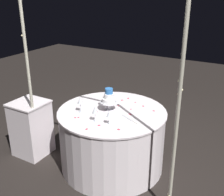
# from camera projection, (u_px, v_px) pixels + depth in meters

# --- Properties ---
(ground_plane) EXTENTS (12.00, 12.00, 0.00)m
(ground_plane) POSITION_uv_depth(u_px,v_px,m) (112.00, 164.00, 3.65)
(ground_plane) COLOR black
(decorative_arch) EXTENTS (1.88, 0.06, 2.21)m
(decorative_arch) POSITION_uv_depth(u_px,v_px,m) (92.00, 67.00, 2.80)
(decorative_arch) COLOR #B7B29E
(decorative_arch) RESTS_ON ground
(main_table) EXTENTS (1.32, 1.32, 0.77)m
(main_table) POSITION_uv_depth(u_px,v_px,m) (112.00, 139.00, 3.50)
(main_table) COLOR white
(main_table) RESTS_ON ground
(side_table) EXTENTS (0.44, 0.44, 0.76)m
(side_table) POSITION_uv_depth(u_px,v_px,m) (31.00, 128.00, 3.78)
(side_table) COLOR white
(side_table) RESTS_ON ground
(tiered_cake) EXTENTS (0.22, 0.22, 0.28)m
(tiered_cake) POSITION_uv_depth(u_px,v_px,m) (109.00, 98.00, 3.33)
(tiered_cake) COLOR silver
(tiered_cake) RESTS_ON main_table
(wine_glass_0) EXTENTS (0.07, 0.07, 0.19)m
(wine_glass_0) POSITION_uv_depth(u_px,v_px,m) (80.00, 101.00, 3.28)
(wine_glass_0) COLOR silver
(wine_glass_0) RESTS_ON main_table
(wine_glass_1) EXTENTS (0.06, 0.06, 0.18)m
(wine_glass_1) POSITION_uv_depth(u_px,v_px,m) (95.00, 111.00, 3.06)
(wine_glass_1) COLOR silver
(wine_glass_1) RESTS_ON main_table
(wine_glass_2) EXTENTS (0.06, 0.06, 0.16)m
(wine_glass_2) POSITION_uv_depth(u_px,v_px,m) (109.00, 114.00, 2.99)
(wine_glass_2) COLOR silver
(wine_glass_2) RESTS_ON main_table
(cake_knife) EXTENTS (0.28, 0.14, 0.01)m
(cake_knife) POSITION_uv_depth(u_px,v_px,m) (131.00, 120.00, 3.13)
(cake_knife) COLOR silver
(cake_knife) RESTS_ON main_table
(rose_petal_0) EXTENTS (0.03, 0.03, 0.00)m
(rose_petal_0) POSITION_uv_depth(u_px,v_px,m) (78.00, 117.00, 3.19)
(rose_petal_0) COLOR #E02D47
(rose_petal_0) RESTS_ON main_table
(rose_petal_1) EXTENTS (0.03, 0.03, 0.00)m
(rose_petal_1) POSITION_uv_depth(u_px,v_px,m) (105.00, 98.00, 3.74)
(rose_petal_1) COLOR #E02D47
(rose_petal_1) RESTS_ON main_table
(rose_petal_2) EXTENTS (0.05, 0.05, 0.00)m
(rose_petal_2) POSITION_uv_depth(u_px,v_px,m) (128.00, 98.00, 3.73)
(rose_petal_2) COLOR #E02D47
(rose_petal_2) RESTS_ON main_table
(rose_petal_3) EXTENTS (0.04, 0.03, 0.00)m
(rose_petal_3) POSITION_uv_depth(u_px,v_px,m) (130.00, 114.00, 3.27)
(rose_petal_3) COLOR #E02D47
(rose_petal_3) RESTS_ON main_table
(rose_petal_4) EXTENTS (0.04, 0.03, 0.00)m
(rose_petal_4) POSITION_uv_depth(u_px,v_px,m) (75.00, 118.00, 3.19)
(rose_petal_4) COLOR #E02D47
(rose_petal_4) RESTS_ON main_table
(rose_petal_5) EXTENTS (0.03, 0.03, 0.00)m
(rose_petal_5) POSITION_uv_depth(u_px,v_px,m) (131.00, 109.00, 3.41)
(rose_petal_5) COLOR #E02D47
(rose_petal_5) RESTS_ON main_table
(rose_petal_6) EXTENTS (0.03, 0.03, 0.00)m
(rose_petal_6) POSITION_uv_depth(u_px,v_px,m) (86.00, 129.00, 2.93)
(rose_petal_6) COLOR #E02D47
(rose_petal_6) RESTS_ON main_table
(rose_petal_7) EXTENTS (0.03, 0.03, 0.00)m
(rose_petal_7) POSITION_uv_depth(u_px,v_px,m) (97.00, 112.00, 3.33)
(rose_petal_7) COLOR #E02D47
(rose_petal_7) RESTS_ON main_table
(rose_petal_8) EXTENTS (0.02, 0.03, 0.00)m
(rose_petal_8) POSITION_uv_depth(u_px,v_px,m) (135.00, 102.00, 3.61)
(rose_petal_8) COLOR #E02D47
(rose_petal_8) RESTS_ON main_table
(rose_petal_9) EXTENTS (0.04, 0.03, 0.00)m
(rose_petal_9) POSITION_uv_depth(u_px,v_px,m) (111.00, 99.00, 3.73)
(rose_petal_9) COLOR #E02D47
(rose_petal_9) RESTS_ON main_table
(rose_petal_10) EXTENTS (0.04, 0.03, 0.00)m
(rose_petal_10) POSITION_uv_depth(u_px,v_px,m) (154.00, 111.00, 3.36)
(rose_petal_10) COLOR #E02D47
(rose_petal_10) RESTS_ON main_table
(rose_petal_11) EXTENTS (0.02, 0.03, 0.00)m
(rose_petal_11) POSITION_uv_depth(u_px,v_px,m) (118.00, 106.00, 3.50)
(rose_petal_11) COLOR #E02D47
(rose_petal_11) RESTS_ON main_table
(rose_petal_12) EXTENTS (0.04, 0.03, 0.00)m
(rose_petal_12) POSITION_uv_depth(u_px,v_px,m) (143.00, 106.00, 3.49)
(rose_petal_12) COLOR #E02D47
(rose_petal_12) RESTS_ON main_table
(rose_petal_13) EXTENTS (0.03, 0.04, 0.00)m
(rose_petal_13) POSITION_uv_depth(u_px,v_px,m) (122.00, 100.00, 3.68)
(rose_petal_13) COLOR #E02D47
(rose_petal_13) RESTS_ON main_table
(rose_petal_14) EXTENTS (0.04, 0.04, 0.00)m
(rose_petal_14) POSITION_uv_depth(u_px,v_px,m) (99.00, 125.00, 3.01)
(rose_petal_14) COLOR #E02D47
(rose_petal_14) RESTS_ON main_table
(rose_petal_15) EXTENTS (0.04, 0.03, 0.00)m
(rose_petal_15) POSITION_uv_depth(u_px,v_px,m) (119.00, 129.00, 2.93)
(rose_petal_15) COLOR #E02D47
(rose_petal_15) RESTS_ON main_table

